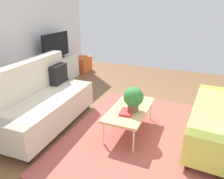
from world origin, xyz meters
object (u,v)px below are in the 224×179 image
(storage_trunk, at_px, (82,64))
(vase_0, at_px, (39,60))
(tv_console, at_px, (58,70))
(table_book_0, at_px, (126,112))
(vase_1, at_px, (45,58))
(coffee_table, at_px, (130,110))
(tv, at_px, (56,46))
(potted_plant, at_px, (133,98))
(bottle_0, at_px, (52,56))
(couch_beige, at_px, (41,102))

(storage_trunk, height_order, vase_0, vase_0)
(tv_console, distance_m, table_book_0, 3.07)
(storage_trunk, bearing_deg, tv_console, 174.81)
(vase_1, bearing_deg, coffee_table, -114.32)
(tv_console, relative_size, tv, 1.40)
(vase_1, bearing_deg, tv_console, -7.31)
(potted_plant, bearing_deg, bottle_0, 61.44)
(vase_0, bearing_deg, table_book_0, -114.05)
(table_book_0, height_order, vase_1, vase_1)
(coffee_table, xyz_separation_m, tv, (1.55, 2.50, 0.56))
(couch_beige, distance_m, coffee_table, 1.47)
(coffee_table, height_order, potted_plant, potted_plant)
(couch_beige, xyz_separation_m, coffee_table, (0.39, -1.42, -0.05))
(bottle_0, bearing_deg, tv_console, 10.44)
(vase_1, distance_m, bottle_0, 0.20)
(tv, height_order, vase_0, tv)
(bottle_0, bearing_deg, couch_beige, -148.36)
(vase_0, relative_size, vase_1, 0.94)
(coffee_table, height_order, bottle_0, bottle_0)
(potted_plant, relative_size, table_book_0, 1.61)
(tv, relative_size, table_book_0, 4.17)
(vase_0, bearing_deg, couch_beige, -139.76)
(bottle_0, bearing_deg, storage_trunk, -2.61)
(storage_trunk, bearing_deg, potted_plant, -137.36)
(tv_console, xyz_separation_m, storage_trunk, (1.10, -0.10, -0.10))
(tv_console, xyz_separation_m, potted_plant, (-1.61, -2.59, 0.31))
(tv, distance_m, table_book_0, 3.09)
(bottle_0, bearing_deg, vase_0, 166.07)
(couch_beige, height_order, storage_trunk, couch_beige)
(tv_console, xyz_separation_m, vase_0, (-0.58, 0.05, 0.40))
(couch_beige, bearing_deg, vase_1, -145.80)
(tv_console, height_order, tv, tv)
(coffee_table, xyz_separation_m, table_book_0, (-0.18, -0.00, 0.05))
(couch_beige, relative_size, bottle_0, 9.67)
(tv_console, distance_m, potted_plant, 3.07)
(coffee_table, height_order, vase_1, vase_1)
(coffee_table, bearing_deg, table_book_0, -178.50)
(tv, height_order, potted_plant, tv)
(tv, bearing_deg, storage_trunk, -4.16)
(tv, distance_m, potted_plant, 3.05)
(potted_plant, bearing_deg, vase_1, 65.28)
(tv, relative_size, potted_plant, 2.59)
(coffee_table, distance_m, tv_console, 2.96)
(potted_plant, xyz_separation_m, vase_0, (1.03, 2.64, 0.09))
(potted_plant, height_order, vase_0, same)
(table_book_0, relative_size, vase_1, 1.36)
(tv, distance_m, bottle_0, 0.30)
(table_book_0, bearing_deg, bottle_0, 58.69)
(vase_0, bearing_deg, tv, -6.88)
(tv, bearing_deg, table_book_0, -124.61)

